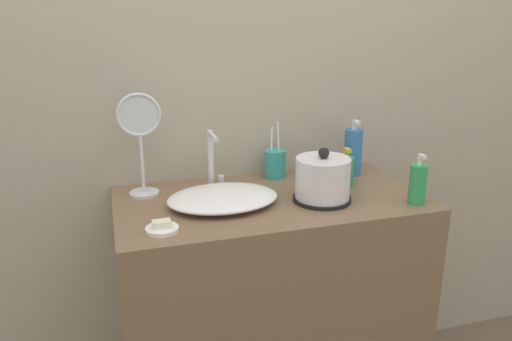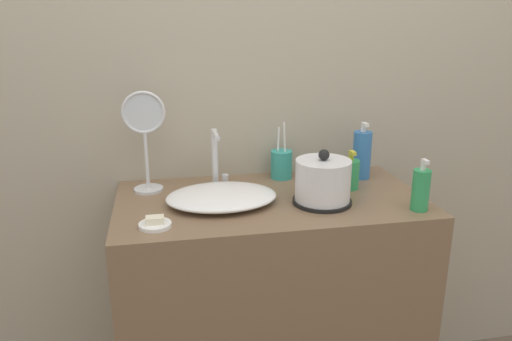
% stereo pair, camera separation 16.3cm
% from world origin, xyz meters
% --- Properties ---
extents(wall_back, '(6.00, 0.04, 2.60)m').
position_xyz_m(wall_back, '(0.00, 0.56, 1.30)').
color(wall_back, '#ADA38E').
rests_on(wall_back, ground_plane).
extents(vanity_counter, '(1.03, 0.54, 0.91)m').
position_xyz_m(vanity_counter, '(0.00, 0.27, 0.46)').
color(vanity_counter, brown).
rests_on(vanity_counter, ground_plane).
extents(sink_basin, '(0.36, 0.27, 0.05)m').
position_xyz_m(sink_basin, '(-0.17, 0.25, 0.93)').
color(sink_basin, white).
rests_on(sink_basin, vanity_counter).
extents(faucet, '(0.06, 0.11, 0.21)m').
position_xyz_m(faucet, '(-0.16, 0.42, 1.02)').
color(faucet, silver).
rests_on(faucet, vanity_counter).
extents(electric_kettle, '(0.19, 0.19, 0.18)m').
position_xyz_m(electric_kettle, '(0.16, 0.20, 0.98)').
color(electric_kettle, black).
rests_on(electric_kettle, vanity_counter).
extents(toothbrush_cup, '(0.08, 0.08, 0.22)m').
position_xyz_m(toothbrush_cup, '(0.09, 0.47, 0.96)').
color(toothbrush_cup, teal).
rests_on(toothbrush_cup, vanity_counter).
extents(lotion_bottle, '(0.07, 0.07, 0.21)m').
position_xyz_m(lotion_bottle, '(0.38, 0.42, 1.00)').
color(lotion_bottle, '#3370B7').
rests_on(lotion_bottle, vanity_counter).
extents(shampoo_bottle, '(0.05, 0.05, 0.17)m').
position_xyz_m(shampoo_bottle, '(0.44, 0.08, 0.98)').
color(shampoo_bottle, '#2D9956').
rests_on(shampoo_bottle, vanity_counter).
extents(mouthwash_bottle, '(0.06, 0.06, 0.14)m').
position_xyz_m(mouthwash_bottle, '(0.29, 0.31, 0.97)').
color(mouthwash_bottle, '#2D9956').
rests_on(mouthwash_bottle, vanity_counter).
extents(soap_dish, '(0.10, 0.10, 0.03)m').
position_xyz_m(soap_dish, '(-0.38, 0.10, 0.92)').
color(soap_dish, white).
rests_on(soap_dish, vanity_counter).
extents(vanity_mirror, '(0.15, 0.10, 0.35)m').
position_xyz_m(vanity_mirror, '(-0.40, 0.42, 1.12)').
color(vanity_mirror, silver).
rests_on(vanity_mirror, vanity_counter).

